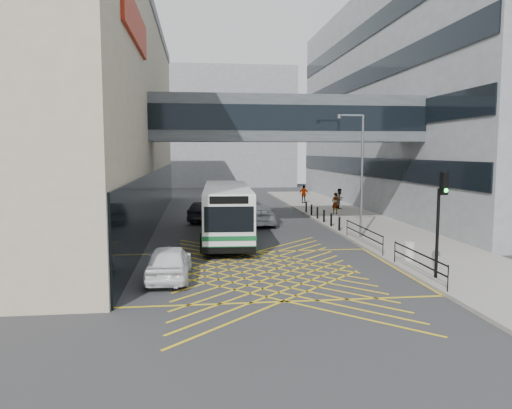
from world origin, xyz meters
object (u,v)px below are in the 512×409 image
object	(u,v)px
car_silver	(259,214)
pedestrian_a	(335,203)
bus	(227,211)
pedestrian_b	(340,199)
car_white	(169,262)
litter_bin	(409,251)
street_lamp	(359,168)
pedestrian_c	(304,194)
traffic_light	(441,210)
car_dark	(207,212)

from	to	relation	value
car_silver	pedestrian_a	distance (m)	8.34
pedestrian_a	bus	bearing A→B (deg)	24.29
pedestrian_b	car_white	bearing A→B (deg)	-160.54
bus	litter_bin	world-z (taller)	bus
street_lamp	pedestrian_a	xyz separation A→B (m)	(1.78, 11.35, -3.31)
pedestrian_a	pedestrian_c	distance (m)	8.96
pedestrian_a	pedestrian_c	xyz separation A→B (m)	(-0.71, 8.94, 0.01)
car_white	litter_bin	distance (m)	11.45
traffic_light	pedestrian_b	xyz separation A→B (m)	(3.03, 24.56, -1.91)
car_silver	pedestrian_a	bearing A→B (deg)	-150.15
litter_bin	pedestrian_a	world-z (taller)	pedestrian_a
pedestrian_c	car_white	bearing A→B (deg)	97.77
car_dark	traffic_light	world-z (taller)	traffic_light
traffic_light	car_silver	bearing A→B (deg)	86.18
street_lamp	traffic_light	bearing A→B (deg)	-88.87
car_silver	pedestrian_c	distance (m)	14.85
car_white	pedestrian_c	xyz separation A→B (m)	(11.97, 28.54, 0.31)
car_white	car_dark	distance (m)	17.45
car_silver	pedestrian_b	bearing A→B (deg)	-140.07
bus	traffic_light	xyz separation A→B (m)	(8.01, -10.93, 1.25)
car_dark	pedestrian_a	size ratio (longest dim) A/B	2.79
pedestrian_b	traffic_light	bearing A→B (deg)	-136.01
street_lamp	litter_bin	bearing A→B (deg)	-85.79
street_lamp	pedestrian_b	world-z (taller)	street_lamp
bus	car_silver	bearing A→B (deg)	67.90
bus	street_lamp	distance (m)	8.38
car_dark	pedestrian_a	bearing A→B (deg)	-148.81
pedestrian_c	car_silver	bearing A→B (deg)	95.40
street_lamp	litter_bin	distance (m)	7.48
car_silver	pedestrian_a	world-z (taller)	pedestrian_a
traffic_light	street_lamp	size ratio (longest dim) A/B	0.59
car_silver	traffic_light	distance (m)	17.78
car_white	car_dark	xyz separation A→B (m)	(1.99, 17.33, 0.02)
car_dark	pedestrian_c	size ratio (longest dim) A/B	2.74
traffic_light	pedestrian_b	world-z (taller)	traffic_light
bus	car_silver	size ratio (longest dim) A/B	2.39
street_lamp	pedestrian_b	bearing A→B (deg)	78.41
car_white	litter_bin	size ratio (longest dim) A/B	5.56
car_silver	pedestrian_b	distance (m)	11.40
traffic_light	street_lamp	distance (m)	10.06
car_silver	litter_bin	size ratio (longest dim) A/B	5.81
car_dark	pedestrian_b	world-z (taller)	pedestrian_b
car_dark	traffic_light	xyz separation A→B (m)	(9.01, -19.05, 2.23)
traffic_light	litter_bin	distance (m)	4.28
pedestrian_a	pedestrian_c	size ratio (longest dim) A/B	0.98
pedestrian_b	pedestrian_c	xyz separation A→B (m)	(-2.06, 5.69, -0.03)
bus	pedestrian_c	bearing A→B (deg)	67.46
traffic_light	pedestrian_c	world-z (taller)	traffic_light
traffic_light	pedestrian_a	xyz separation A→B (m)	(1.68, 21.32, -1.96)
street_lamp	pedestrian_c	size ratio (longest dim) A/B	4.09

